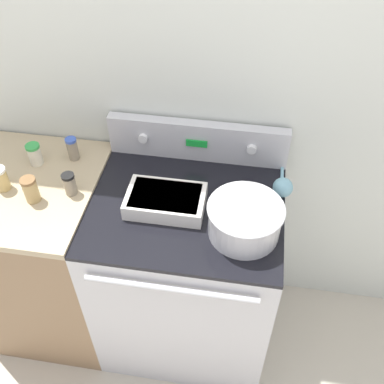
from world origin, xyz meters
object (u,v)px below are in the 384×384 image
Objects in this scene: mixing_bowl at (245,218)px; spice_jar_black_cap at (70,184)px; spice_jar_brown_cap at (31,190)px; spice_jar_white_cap at (1,179)px; casserole_dish at (166,200)px; spice_jar_green_cap at (35,154)px; ladle at (283,186)px; spice_jar_blue_cap at (73,149)px.

mixing_bowl is 2.91× the size of spice_jar_black_cap.
spice_jar_brown_cap is at bearing 178.11° from mixing_bowl.
spice_jar_white_cap is (-0.15, 0.04, -0.00)m from spice_jar_brown_cap.
spice_jar_green_cap reaches higher than casserole_dish.
spice_jar_blue_cap is at bearing 176.01° from ladle.
casserole_dish is at bearing -14.61° from spice_jar_green_cap.
ladle is at bearing -0.32° from spice_jar_green_cap.
ladle is (0.14, 0.23, -0.04)m from mixing_bowl.
spice_jar_black_cap is at bearing 24.63° from spice_jar_brown_cap.
mixing_bowl is at bearing -4.15° from spice_jar_white_cap.
mixing_bowl reaches higher than spice_jar_brown_cap.
ladle is at bearing 9.73° from spice_jar_black_cap.
mixing_bowl is 2.73× the size of spice_jar_white_cap.
spice_jar_brown_cap is (-0.52, -0.06, 0.03)m from casserole_dish.
casserole_dish is 0.67m from spice_jar_white_cap.
casserole_dish is at bearing -161.54° from ladle.
mixing_bowl is 2.87× the size of spice_jar_green_cap.
spice_jar_white_cap is (-1.11, -0.16, 0.03)m from ladle.
spice_jar_black_cap is at bearing 179.06° from casserole_dish.
spice_jar_green_cap is at bearing 144.49° from spice_jar_black_cap.
spice_jar_blue_cap is (-0.45, 0.21, 0.03)m from casserole_dish.
spice_jar_white_cap is at bearing 163.40° from spice_jar_brown_cap.
ladle is 0.90m from spice_jar_blue_cap.
spice_jar_white_cap is at bearing -179.01° from casserole_dish.
mixing_bowl is 1.02× the size of ladle.
spice_jar_white_cap reaches higher than spice_jar_green_cap.
casserole_dish is 3.15× the size of spice_jar_black_cap.
spice_jar_black_cap is (-0.70, 0.09, -0.02)m from mixing_bowl.
spice_jar_black_cap is at bearing 172.74° from mixing_bowl.
spice_jar_blue_cap is 1.08× the size of spice_jar_green_cap.
mixing_bowl is 0.83m from spice_jar_brown_cap.
spice_jar_green_cap is (-0.07, 0.21, -0.01)m from spice_jar_brown_cap.
spice_jar_black_cap is 0.28m from spice_jar_white_cap.
spice_jar_white_cap is at bearing -176.35° from spice_jar_black_cap.
casserole_dish is 1.10× the size of ladle.
spice_jar_black_cap is at bearing -73.49° from spice_jar_blue_cap.
spice_jar_brown_cap is (-0.07, -0.27, 0.00)m from spice_jar_blue_cap.
casserole_dish is (-0.31, 0.08, -0.04)m from mixing_bowl.
ladle is 2.51× the size of spice_jar_brown_cap.
spice_jar_green_cap reaches higher than ladle.
spice_jar_brown_cap reaches higher than spice_jar_white_cap.
spice_jar_blue_cap is at bearing 154.68° from casserole_dish.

